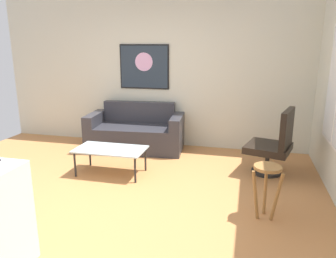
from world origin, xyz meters
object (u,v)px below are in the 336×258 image
armchair (275,144)px  wall_painting (144,67)px  couch (136,133)px  coffee_table (110,151)px  bar_stool (267,178)px

armchair → wall_painting: (-2.31, 1.07, 0.99)m
couch → coffee_table: size_ratio=1.72×
coffee_table → armchair: 2.39m
coffee_table → couch: bearing=91.5°
couch → coffee_table: (0.03, -1.21, 0.07)m
armchair → coffee_table: bearing=-166.7°
couch → bar_stool: (2.19, -1.99, 0.17)m
coffee_table → wall_painting: wall_painting is taller
coffee_table → armchair: armchair is taller
armchair → wall_painting: bearing=155.1°
armchair → bar_stool: armchair is taller
armchair → wall_painting: size_ratio=1.04×
armchair → wall_painting: wall_painting is taller
armchair → bar_stool: bearing=-97.0°
couch → wall_painting: wall_painting is taller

